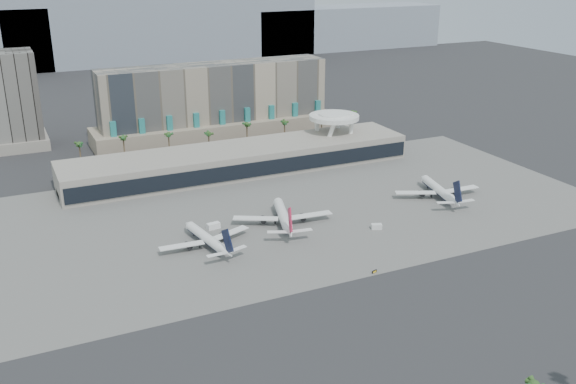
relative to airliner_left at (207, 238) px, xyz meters
name	(u,v)px	position (x,y,z in m)	size (l,w,h in m)	color
ground	(356,264)	(41.69, -34.68, -3.21)	(900.00, 900.00, 0.00)	#232326
apron_pad	(288,209)	(41.69, 20.32, -3.18)	(260.00, 130.00, 0.06)	#5B5B59
mountain_ridge	(133,30)	(69.56, 435.32, 26.68)	(680.00, 60.00, 70.00)	gray
hotel	(215,108)	(51.69, 139.73, 13.60)	(140.00, 30.00, 42.00)	tan
office_tower	(13,106)	(-53.31, 165.32, 19.72)	(30.00, 30.00, 52.00)	black
terminal	(240,158)	(41.69, 75.16, 3.30)	(170.00, 32.50, 14.50)	#A9A295
saucer_structure	(334,120)	(96.69, 81.32, 15.24)	(26.00, 26.00, 21.89)	white
palm_row	(228,132)	(48.69, 110.32, 7.28)	(157.80, 2.80, 13.10)	brown
airliner_left	(207,238)	(0.00, 0.00, 0.00)	(35.40, 36.71, 12.74)	white
airliner_centre	(283,216)	(33.44, 6.74, 0.34)	(38.36, 39.75, 14.09)	white
airliner_right	(439,190)	(106.99, 4.92, 0.26)	(37.81, 39.29, 13.76)	white
service_vehicle_a	(213,226)	(7.16, 14.18, -2.00)	(4.94, 2.42, 2.42)	white
service_vehicle_b	(377,227)	(64.14, -12.58, -2.19)	(3.98, 2.27, 2.04)	silver
taxiway_sign	(374,272)	(43.93, -43.17, -2.73)	(2.15, 0.90, 0.98)	black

